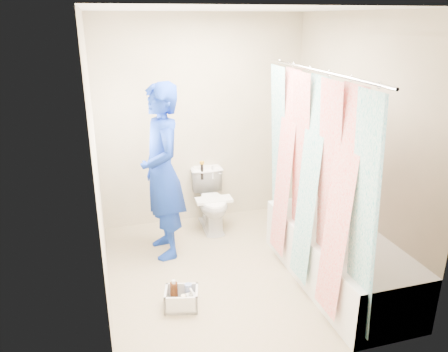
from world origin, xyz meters
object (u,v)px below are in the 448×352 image
object	(u,v)px
bathtub	(337,256)
plumber	(162,172)
cleaning_caddy	(183,299)
toilet	(212,201)

from	to	relation	value
bathtub	plumber	size ratio (longest dim) A/B	0.98
plumber	cleaning_caddy	bearing A→B (deg)	-7.24
bathtub	toilet	xyz separation A→B (m)	(-0.83, 1.41, 0.07)
bathtub	cleaning_caddy	distance (m)	1.47
bathtub	toilet	bearing A→B (deg)	120.38
plumber	cleaning_caddy	xyz separation A→B (m)	(-0.02, -0.99, -0.81)
toilet	cleaning_caddy	bearing A→B (deg)	-112.46
bathtub	plumber	distance (m)	1.86
toilet	plumber	bearing A→B (deg)	-144.28
toilet	bathtub	bearing A→B (deg)	-57.87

